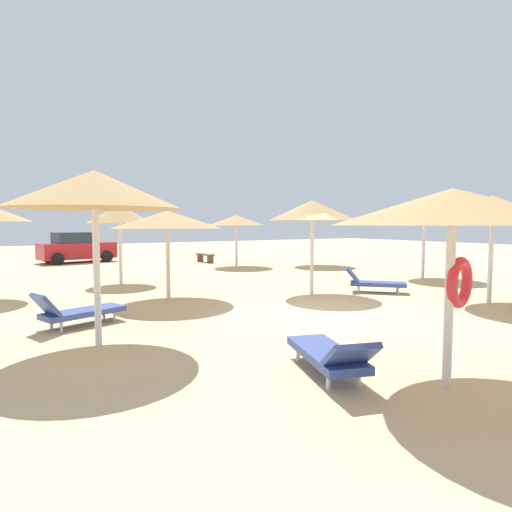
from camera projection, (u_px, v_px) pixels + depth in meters
The scene contains 15 objects.
ground_plane at pixel (318, 311), 10.57m from camera, with size 80.00×80.00×0.00m, color #D1B284.
parasol_0 at pixel (94, 190), 7.35m from camera, with size 3.02×3.02×3.12m.
parasol_1 at pixel (312, 211), 12.98m from camera, with size 2.69×2.69×2.92m.
parasol_2 at pixel (493, 209), 11.28m from camera, with size 3.11×3.11×2.95m.
parasol_3 at pixel (452, 209), 5.48m from camera, with size 3.13×3.13×2.65m.
parasol_4 at pixel (425, 215), 16.80m from camera, with size 2.83×2.83×2.84m.
parasol_6 at pixel (119, 214), 15.34m from camera, with size 2.32×2.32×2.91m.
parasol_7 at pixel (313, 214), 22.24m from camera, with size 3.07×3.07×3.02m.
parasol_8 at pixel (167, 220), 12.01m from camera, with size 3.12×3.12×2.57m.
parasol_9 at pixel (236, 220), 21.62m from camera, with size 2.90×2.90×2.64m.
lounger_0 at pixel (78, 311), 9.01m from camera, with size 1.96×1.20×0.80m.
lounger_1 at pixel (374, 282), 13.48m from camera, with size 1.74×1.79×0.79m.
lounger_3 at pixel (330, 354), 6.06m from camera, with size 1.18×2.00×0.71m.
bench_0 at pixel (205, 256), 24.12m from camera, with size 0.57×1.54×0.49m.
parked_car at pixel (77, 248), 24.04m from camera, with size 4.25×2.58×1.72m.
Camera 1 is at (-6.78, -8.08, 2.19)m, focal length 29.58 mm.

